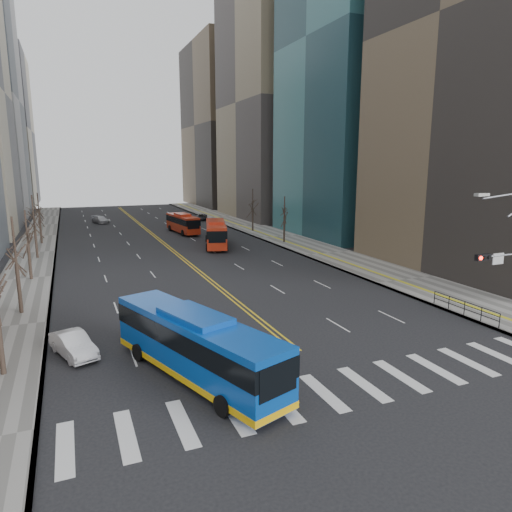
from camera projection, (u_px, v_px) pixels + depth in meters
ground at (344, 388)px, 22.94m from camera, size 220.00×220.00×0.00m
sidewalk_right at (279, 237)px, 70.24m from camera, size 7.00×130.00×0.15m
sidewalk_left at (35, 253)px, 57.56m from camera, size 5.00×130.00×0.15m
crosswalk at (344, 388)px, 22.94m from camera, size 26.70×4.00×0.01m
centerline at (153, 235)px, 72.79m from camera, size 0.55×100.00×0.01m
office_towers at (134, 90)px, 80.34m from camera, size 83.00×134.00×58.00m
pedestrian_railing at (465, 306)px, 33.54m from camera, size 0.06×6.06×1.02m
street_trees at (118, 221)px, 50.62m from camera, size 35.20×47.20×7.60m
blue_bus at (195, 344)px, 23.74m from camera, size 6.55×12.51×3.58m
red_bus_near at (216, 232)px, 62.21m from camera, size 5.53×11.42×3.53m
red_bus_far at (183, 222)px, 74.04m from camera, size 3.37×10.21×3.21m
car_white at (73, 345)px, 26.69m from camera, size 2.82×4.46×1.39m
car_dark_mid at (216, 231)px, 72.39m from camera, size 2.77×3.90×1.23m
car_silver at (101, 220)px, 86.58m from camera, size 3.46×5.09×1.37m
car_dark_far at (202, 217)px, 91.40m from camera, size 3.18×4.77×1.22m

